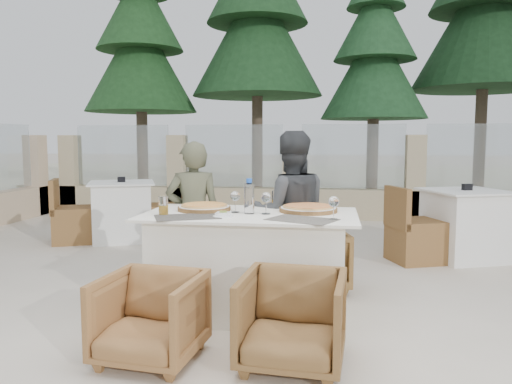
# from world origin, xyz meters

# --- Properties ---
(ground) EXTENTS (80.00, 80.00, 0.00)m
(ground) POSITION_xyz_m (0.00, 0.00, 0.00)
(ground) COLOR beige
(ground) RESTS_ON ground
(sand_patch) EXTENTS (30.00, 16.00, 0.01)m
(sand_patch) POSITION_xyz_m (0.00, 14.00, 0.01)
(sand_patch) COLOR beige
(sand_patch) RESTS_ON ground
(perimeter_wall_far) EXTENTS (10.00, 0.34, 1.60)m
(perimeter_wall_far) POSITION_xyz_m (0.00, 4.80, 0.80)
(perimeter_wall_far) COLOR #C3B289
(perimeter_wall_far) RESTS_ON ground
(pine_far_left) EXTENTS (2.42, 2.42, 5.50)m
(pine_far_left) POSITION_xyz_m (-3.50, 7.00, 2.75)
(pine_far_left) COLOR #1F4920
(pine_far_left) RESTS_ON ground
(pine_mid_left) EXTENTS (2.86, 2.86, 6.50)m
(pine_mid_left) POSITION_xyz_m (-1.00, 7.50, 3.25)
(pine_mid_left) COLOR #1C4320
(pine_mid_left) RESTS_ON ground
(pine_centre) EXTENTS (2.20, 2.20, 5.00)m
(pine_centre) POSITION_xyz_m (1.50, 7.20, 2.50)
(pine_centre) COLOR #204C27
(pine_centre) RESTS_ON ground
(pine_mid_right) EXTENTS (2.99, 2.99, 6.80)m
(pine_mid_right) POSITION_xyz_m (3.80, 7.80, 3.40)
(pine_mid_right) COLOR #16361A
(pine_mid_right) RESTS_ON ground
(dining_table) EXTENTS (1.60, 0.90, 0.77)m
(dining_table) POSITION_xyz_m (0.06, 0.09, 0.39)
(dining_table) COLOR white
(dining_table) RESTS_ON ground
(placemat_near_left) EXTENTS (0.53, 0.46, 0.00)m
(placemat_near_left) POSITION_xyz_m (-0.35, -0.16, 0.77)
(placemat_near_left) COLOR #4F4A43
(placemat_near_left) RESTS_ON dining_table
(placemat_near_right) EXTENTS (0.53, 0.46, 0.00)m
(placemat_near_right) POSITION_xyz_m (0.47, -0.16, 0.77)
(placemat_near_right) COLOR #635D55
(placemat_near_right) RESTS_ON dining_table
(pizza_left) EXTENTS (0.52, 0.52, 0.05)m
(pizza_left) POSITION_xyz_m (-0.32, 0.19, 0.80)
(pizza_left) COLOR orange
(pizza_left) RESTS_ON dining_table
(pizza_right) EXTENTS (0.57, 0.57, 0.06)m
(pizza_right) POSITION_xyz_m (0.49, 0.24, 0.80)
(pizza_right) COLOR #D6491D
(pizza_right) RESTS_ON dining_table
(water_bottle) EXTENTS (0.09, 0.09, 0.26)m
(water_bottle) POSITION_xyz_m (0.06, 0.07, 0.90)
(water_bottle) COLOR #A7C2DB
(water_bottle) RESTS_ON dining_table
(wine_glass_centre) EXTENTS (0.10, 0.10, 0.18)m
(wine_glass_centre) POSITION_xyz_m (-0.06, 0.11, 0.86)
(wine_glass_centre) COLOR white
(wine_glass_centre) RESTS_ON dining_table
(wine_glass_near) EXTENTS (0.10, 0.10, 0.18)m
(wine_glass_near) POSITION_xyz_m (0.19, 0.07, 0.86)
(wine_glass_near) COLOR white
(wine_glass_near) RESTS_ON dining_table
(wine_glass_corner) EXTENTS (0.09, 0.09, 0.18)m
(wine_glass_corner) POSITION_xyz_m (0.68, -0.12, 0.86)
(wine_glass_corner) COLOR silver
(wine_glass_corner) RESTS_ON dining_table
(beer_glass_left) EXTENTS (0.08, 0.08, 0.14)m
(beer_glass_left) POSITION_xyz_m (-0.56, -0.09, 0.84)
(beer_glass_left) COLOR gold
(beer_glass_left) RESTS_ON dining_table
(beer_glass_right) EXTENTS (0.08, 0.08, 0.14)m
(beer_glass_right) POSITION_xyz_m (0.22, 0.41, 0.84)
(beer_glass_right) COLOR #BF7F1A
(beer_glass_right) RESTS_ON dining_table
(olive_dish) EXTENTS (0.13, 0.13, 0.04)m
(olive_dish) POSITION_xyz_m (-0.10, -0.11, 0.79)
(olive_dish) COLOR white
(olive_dish) RESTS_ON dining_table
(armchair_far_left) EXTENTS (0.72, 0.73, 0.53)m
(armchair_far_left) POSITION_xyz_m (-0.37, 0.93, 0.27)
(armchair_far_left) COLOR brown
(armchair_far_left) RESTS_ON ground
(armchair_far_right) EXTENTS (0.71, 0.73, 0.54)m
(armchair_far_right) POSITION_xyz_m (0.50, 0.76, 0.27)
(armchair_far_right) COLOR brown
(armchair_far_right) RESTS_ON ground
(armchair_near_left) EXTENTS (0.63, 0.64, 0.53)m
(armchair_near_left) POSITION_xyz_m (-0.39, -0.83, 0.27)
(armchair_near_left) COLOR olive
(armchair_near_left) RESTS_ON ground
(armchair_near_right) EXTENTS (0.64, 0.65, 0.56)m
(armchair_near_right) POSITION_xyz_m (0.45, -0.77, 0.28)
(armchair_near_right) COLOR brown
(armchair_near_right) RESTS_ON ground
(diner_left) EXTENTS (0.54, 0.43, 1.31)m
(diner_left) POSITION_xyz_m (-0.51, 0.56, 0.65)
(diner_left) COLOR #51533C
(diner_left) RESTS_ON ground
(diner_right) EXTENTS (0.77, 0.66, 1.40)m
(diner_right) POSITION_xyz_m (0.33, 0.58, 0.70)
(diner_right) COLOR #383B3D
(diner_right) RESTS_ON ground
(bg_table_a) EXTENTS (1.83, 1.39, 0.77)m
(bg_table_a) POSITION_xyz_m (-2.05, 2.57, 0.39)
(bg_table_a) COLOR white
(bg_table_a) RESTS_ON ground
(bg_table_b) EXTENTS (1.82, 1.35, 0.77)m
(bg_table_b) POSITION_xyz_m (2.14, 2.15, 0.39)
(bg_table_b) COLOR white
(bg_table_b) RESTS_ON ground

